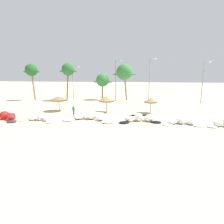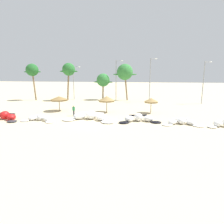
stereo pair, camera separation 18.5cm
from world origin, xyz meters
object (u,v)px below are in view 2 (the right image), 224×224
object	(u,v)px
kite_far_left	(3,116)
lamppost_east_center	(150,78)
palm_left_of_gap	(103,80)
lamppost_east	(204,80)
beach_umbrella_near_palms	(151,100)
kite_center	(139,118)
beach_umbrella_near_van	(59,98)
palm_center_left	(125,72)
kite_left	(40,118)
palm_leftmost	(32,71)
lamppost_west	(74,81)
palm_left	(69,70)
kite_right_of_center	(182,122)
beach_umbrella_middle	(107,99)
person_near_kites	(74,111)
kite_left_of_center	(90,116)
lamppost_west_center	(117,78)

from	to	relation	value
kite_far_left	lamppost_east_center	world-z (taller)	lamppost_east_center
palm_left_of_gap	lamppost_east	distance (m)	22.71
beach_umbrella_near_palms	kite_center	bearing A→B (deg)	-106.11
beach_umbrella_near_van	lamppost_east	size ratio (longest dim) A/B	0.34
lamppost_east	palm_center_left	bearing A→B (deg)	169.77
kite_left	palm_left_of_gap	world-z (taller)	palm_left_of_gap
kite_center	kite_left	bearing A→B (deg)	-172.63
kite_far_left	palm_leftmost	size ratio (longest dim) A/B	0.68
lamppost_west	palm_left	bearing A→B (deg)	-112.41
kite_far_left	beach_umbrella_near_van	world-z (taller)	beach_umbrella_near_van
kite_right_of_center	beach_umbrella_middle	size ratio (longest dim) A/B	1.93
kite_far_left	palm_leftmost	world-z (taller)	palm_leftmost
person_near_kites	lamppost_east	world-z (taller)	lamppost_east
beach_umbrella_near_palms	palm_left_of_gap	size ratio (longest dim) A/B	0.38
palm_center_left	kite_right_of_center	bearing A→B (deg)	-66.62
person_near_kites	lamppost_east_center	distance (m)	21.82
palm_leftmost	palm_center_left	size ratio (longest dim) A/B	1.01
beach_umbrella_middle	palm_center_left	world-z (taller)	palm_center_left
kite_right_of_center	lamppost_east_center	bearing A→B (deg)	99.79
kite_left_of_center	beach_umbrella_near_van	world-z (taller)	beach_umbrella_near_van
palm_left	lamppost_west_center	size ratio (longest dim) A/B	0.93
lamppost_east_center	beach_umbrella_near_palms	bearing A→B (deg)	-90.66
kite_right_of_center	lamppost_west_center	bearing A→B (deg)	117.59
beach_umbrella_near_van	lamppost_east	distance (m)	29.98
kite_left_of_center	kite_far_left	bearing A→B (deg)	-170.42
person_near_kites	palm_leftmost	distance (m)	23.73
beach_umbrella_near_palms	lamppost_west_center	size ratio (longest dim) A/B	0.26
palm_left	lamppost_east	xyz separation A→B (m)	(30.37, -0.53, -2.31)
person_near_kites	beach_umbrella_near_palms	bearing A→B (deg)	19.98
kite_far_left	lamppost_east	distance (m)	38.13
beach_umbrella_near_palms	lamppost_east	size ratio (longest dim) A/B	0.28
kite_right_of_center	beach_umbrella_near_van	distance (m)	20.24
kite_left_of_center	lamppost_west_center	size ratio (longest dim) A/B	0.80
kite_center	kite_right_of_center	size ratio (longest dim) A/B	1.10
beach_umbrella_middle	lamppost_east	bearing A→B (deg)	34.77
palm_leftmost	palm_left_of_gap	xyz separation A→B (m)	(16.74, 3.41, -2.35)
kite_left_of_center	lamppost_east	distance (m)	27.40
kite_far_left	kite_left_of_center	size ratio (longest dim) A/B	0.78
beach_umbrella_middle	lamppost_west_center	distance (m)	16.30
kite_left	lamppost_east	bearing A→B (deg)	37.17
kite_far_left	lamppost_west_center	bearing A→B (deg)	61.77
palm_left	kite_center	bearing A→B (deg)	-47.48
kite_center	beach_umbrella_middle	size ratio (longest dim) A/B	2.12
palm_center_left	lamppost_west_center	bearing A→B (deg)	179.24
palm_leftmost	palm_center_left	distance (m)	22.35
kite_far_left	palm_left_of_gap	size ratio (longest dim) A/B	0.93
kite_far_left	beach_umbrella_near_van	distance (m)	9.13
beach_umbrella_middle	lamppost_east	distance (m)	22.73
palm_left_of_gap	lamppost_west_center	bearing A→B (deg)	2.61
kite_far_left	lamppost_east_center	bearing A→B (deg)	46.33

